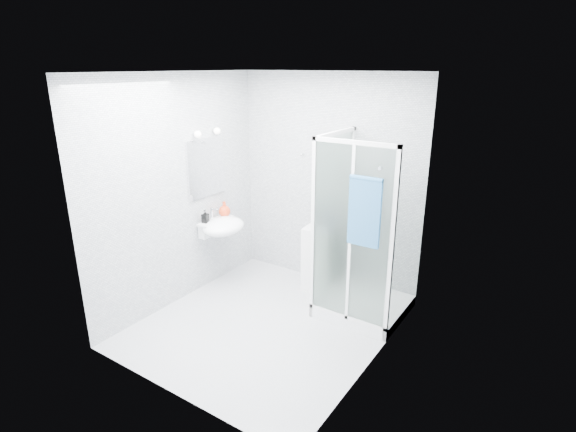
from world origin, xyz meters
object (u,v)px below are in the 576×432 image
Objects in this scene: storage_cabinet at (319,258)px; shampoo_bottle_a at (315,216)px; shower_enclosure at (355,276)px; shampoo_bottle_b at (327,219)px; hand_towel at (365,210)px; wall_basin at (222,226)px; soap_dispenser_orange at (224,209)px; soap_dispenser_black at (205,216)px.

shampoo_bottle_a is (-0.07, 0.02, 0.54)m from storage_cabinet.
shower_enclosure reaches higher than shampoo_bottle_b.
storage_cabinet is 1.18× the size of hand_towel.
shower_enclosure reaches higher than hand_towel.
wall_basin is 0.25m from soap_dispenser_orange.
shampoo_bottle_a is at bearing 143.38° from hand_towel.
soap_dispenser_black is at bearing -165.50° from shower_enclosure.
wall_basin is 0.69× the size of storage_cabinet.
storage_cabinet is at bearing -145.96° from shampoo_bottle_b.
shampoo_bottle_b reaches higher than wall_basin.
hand_towel is (0.86, -0.68, 0.96)m from storage_cabinet.
shampoo_bottle_b reaches higher than soap_dispenser_black.
soap_dispenser_black is (-2.02, -0.06, -0.42)m from hand_towel.
shower_enclosure is at bearing 4.77° from soap_dispenser_orange.
shampoo_bottle_b is 1.46m from soap_dispenser_black.
shower_enclosure is 7.58× the size of shampoo_bottle_a.
storage_cabinet is 3.65× the size of shampoo_bottle_b.
soap_dispenser_orange is 0.32m from soap_dispenser_black.
shampoo_bottle_a is at bearing 34.89° from soap_dispenser_black.
shower_enclosure is at bearing -30.81° from shampoo_bottle_b.
wall_basin is 1.29m from shampoo_bottle_b.
shower_enclosure is 10.62× the size of soap_dispenser_orange.
wall_basin is at bearing -155.91° from storage_cabinet.
shower_enclosure is 2.92× the size of hand_towel.
storage_cabinet is at bearing 29.85° from wall_basin.
soap_dispenser_orange is (-1.12, -0.42, 0.55)m from storage_cabinet.
wall_basin is 2.97× the size of soap_dispenser_orange.
hand_towel is 3.09× the size of shampoo_bottle_b.
shower_enclosure is 1.83m from soap_dispenser_orange.
shampoo_bottle_a is 0.15m from shampoo_bottle_b.
shampoo_bottle_b is 1.18× the size of soap_dispenser_orange.
hand_towel is (0.24, -0.40, 0.92)m from shower_enclosure.
soap_dispenser_black is at bearing -178.33° from hand_towel.
soap_dispenser_orange reaches higher than soap_dispenser_black.
soap_dispenser_black is (-0.03, -0.31, -0.01)m from soap_dispenser_orange.
storage_cabinet is at bearing 141.88° from hand_towel.
shampoo_bottle_a is at bearing 22.70° from soap_dispenser_orange.
storage_cabinet is 1.32m from soap_dispenser_orange.
shower_enclosure is 0.90m from shampoo_bottle_a.
wall_basin is 2.12× the size of shampoo_bottle_a.
shampoo_bottle_a is (-0.70, 0.29, 0.49)m from shower_enclosure.
soap_dispenser_black is (-1.78, -0.46, 0.49)m from shower_enclosure.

